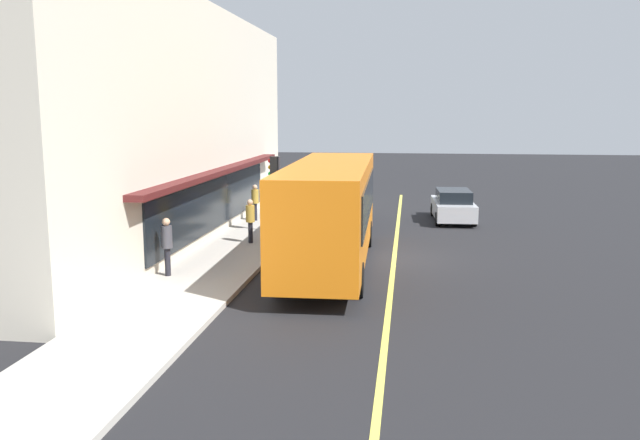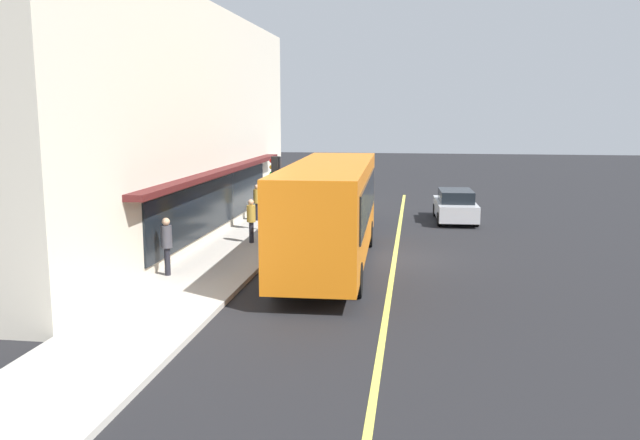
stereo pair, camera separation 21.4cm
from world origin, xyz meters
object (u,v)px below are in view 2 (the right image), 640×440
at_px(bus, 330,209).
at_px(traffic_light, 277,176).
at_px(car_silver, 455,206).
at_px(pedestrian_by_curb, 167,241).
at_px(pedestrian_waiting, 251,217).
at_px(pedestrian_at_corner, 257,199).
at_px(car_navy, 333,206).

height_order(bus, traffic_light, bus).
xyz_separation_m(car_silver, pedestrian_by_curb, (-12.51, 9.47, 0.51)).
distance_m(bus, car_silver, 11.15).
bearing_deg(bus, pedestrian_waiting, 50.22).
xyz_separation_m(pedestrian_waiting, pedestrian_at_corner, (5.19, 1.05, -0.01)).
bearing_deg(traffic_light, car_silver, -57.40).
bearing_deg(car_silver, traffic_light, 122.60).
bearing_deg(pedestrian_by_curb, pedestrian_waiting, -13.81).
xyz_separation_m(traffic_light, car_navy, (3.97, -1.86, -1.79)).
bearing_deg(pedestrian_at_corner, car_silver, -77.88).
bearing_deg(car_silver, pedestrian_at_corner, 102.12).
relative_size(car_navy, pedestrian_waiting, 2.53).
bearing_deg(pedestrian_by_curb, traffic_light, -13.58).
bearing_deg(traffic_light, pedestrian_waiting, 166.98).
bearing_deg(car_silver, car_navy, 98.93).
bearing_deg(traffic_light, bus, -150.42).
height_order(traffic_light, car_silver, traffic_light).
bearing_deg(pedestrian_waiting, pedestrian_by_curb, 166.19).
height_order(bus, pedestrian_by_curb, bus).
xyz_separation_m(traffic_light, pedestrian_by_curb, (-7.64, 1.84, -1.29)).
relative_size(bus, traffic_light, 3.50).
xyz_separation_m(car_silver, pedestrian_at_corner, (-1.98, 9.20, 0.42)).
xyz_separation_m(bus, traffic_light, (5.16, 2.93, 0.55)).
relative_size(pedestrian_by_curb, pedestrian_waiting, 1.07).
distance_m(traffic_light, car_silver, 9.23).
xyz_separation_m(traffic_light, pedestrian_at_corner, (2.90, 1.57, -1.37)).
xyz_separation_m(car_silver, pedestrian_waiting, (-7.16, 8.15, 0.43)).
bearing_deg(pedestrian_by_curb, bus, -62.62).
bearing_deg(bus, car_navy, 6.68).
bearing_deg(pedestrian_by_curb, car_silver, -37.12).
height_order(bus, car_silver, bus).
bearing_deg(bus, pedestrian_by_curb, 117.38).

